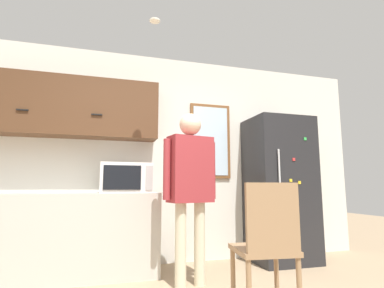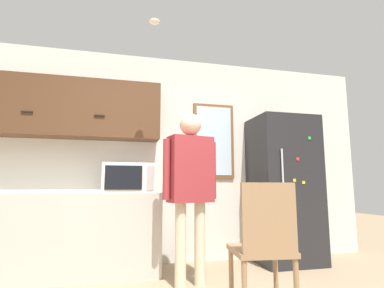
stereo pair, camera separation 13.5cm
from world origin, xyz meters
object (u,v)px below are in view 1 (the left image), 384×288
(refrigerator, at_px, (280,188))
(chair, at_px, (267,241))
(microwave, at_px, (126,178))
(person, at_px, (190,178))

(refrigerator, relative_size, chair, 1.88)
(refrigerator, bearing_deg, microwave, -177.65)
(microwave, bearing_deg, refrigerator, 2.35)
(chair, bearing_deg, microwave, -45.30)
(microwave, relative_size, chair, 0.56)
(person, bearing_deg, microwave, 127.81)
(chair, bearing_deg, refrigerator, -119.09)
(person, height_order, chair, person)
(microwave, height_order, person, person)
(microwave, distance_m, refrigerator, 2.01)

